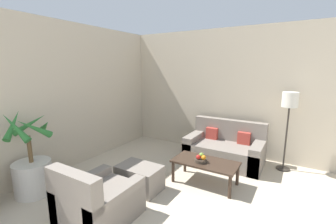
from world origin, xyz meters
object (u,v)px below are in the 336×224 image
sofa_loveseat (225,149)px  apple_green (201,155)px  orange_fruit (204,158)px  apple_red (198,157)px  ottoman (140,177)px  armchair (98,202)px  potted_palm (33,170)px  coffee_table (205,164)px  fruit_bowl (201,160)px  floor_lamp (289,106)px

sofa_loveseat → apple_green: (-0.08, -1.02, 0.21)m
apple_green → orange_fruit: size_ratio=1.10×
apple_red → ottoman: apple_red is taller
armchair → potted_palm: bearing=-177.7°
coffee_table → fruit_bowl: (-0.05, -0.06, 0.08)m
fruit_bowl → armchair: armchair is taller
floor_lamp → armchair: 3.50m
floor_lamp → orange_fruit: bearing=-129.3°
floor_lamp → orange_fruit: size_ratio=19.87×
apple_red → apple_green: (0.01, 0.09, 0.00)m
floor_lamp → orange_fruit: 1.85m
floor_lamp → coffee_table: floor_lamp is taller
apple_red → ottoman: bearing=-141.0°
apple_green → armchair: armchair is taller
floor_lamp → apple_red: size_ratio=19.63×
potted_palm → orange_fruit: potted_palm is taller
apple_red → apple_green: bearing=81.0°
ottoman → floor_lamp: bearing=45.7°
fruit_bowl → apple_red: 0.08m
armchair → apple_red: bearing=64.3°
armchair → ottoman: bearing=91.9°
potted_palm → fruit_bowl: bearing=37.1°
apple_red → ottoman: size_ratio=0.11×
coffee_table → orange_fruit: size_ratio=14.17×
ottoman → orange_fruit: bearing=37.4°
sofa_loveseat → orange_fruit: size_ratio=20.06×
orange_fruit → ottoman: bearing=-142.6°
apple_red → armchair: (-0.70, -1.46, -0.22)m
floor_lamp → apple_green: bearing=-132.4°
coffee_table → potted_palm: bearing=-142.7°
sofa_loveseat → apple_green: bearing=-94.5°
floor_lamp → ottoman: (-1.89, -1.94, -1.01)m
potted_palm → ottoman: potted_palm is taller
coffee_table → orange_fruit: (-0.00, -0.07, 0.14)m
apple_green → potted_palm: bearing=-141.8°
sofa_loveseat → orange_fruit: bearing=-90.8°
floor_lamp → coffee_table: (-1.07, -1.25, -0.87)m
coffee_table → orange_fruit: orange_fruit is taller
coffee_table → apple_green: bearing=-177.2°
sofa_loveseat → potted_palm: bearing=-128.9°
coffee_table → apple_green: apple_green is taller
sofa_loveseat → fruit_bowl: bearing=-93.6°
floor_lamp → coffee_table: size_ratio=1.40×
orange_fruit → coffee_table: bearing=88.1°
coffee_table → orange_fruit: 0.15m
potted_palm → fruit_bowl: 2.58m
fruit_bowl → orange_fruit: (0.05, -0.01, 0.06)m
floor_lamp → ottoman: floor_lamp is taller
potted_palm → armchair: 1.33m
armchair → sofa_loveseat: bearing=72.8°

